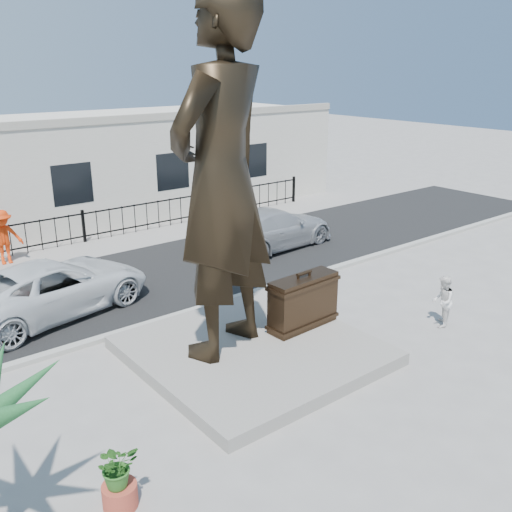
{
  "coord_description": "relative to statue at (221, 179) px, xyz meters",
  "views": [
    {
      "loc": [
        -8.03,
        -8.11,
        6.68
      ],
      "look_at": [
        0.0,
        2.0,
        2.3
      ],
      "focal_mm": 40.0,
      "sensor_mm": 36.0,
      "label": 1
    }
  ],
  "objects": [
    {
      "name": "car_silver",
      "position": [
        6.4,
        5.85,
        -3.54
      ],
      "size": [
        5.39,
        2.52,
        1.52
      ],
      "primitive_type": "imported",
      "rotation": [
        0.0,
        0.0,
        1.65
      ],
      "color": "#A7A9AC",
      "rests_on": "street"
    },
    {
      "name": "plinth",
      "position": [
        0.58,
        -0.35,
        -4.16
      ],
      "size": [
        5.2,
        5.2,
        0.3
      ],
      "primitive_type": "cube",
      "color": "gray",
      "rests_on": "ground"
    },
    {
      "name": "fence",
      "position": [
        1.08,
        10.95,
        -3.71
      ],
      "size": [
        22.0,
        0.1,
        1.2
      ],
      "primitive_type": "cube",
      "color": "black",
      "rests_on": "ground"
    },
    {
      "name": "street",
      "position": [
        1.08,
        6.15,
        -4.3
      ],
      "size": [
        40.0,
        7.0,
        0.01
      ],
      "primitive_type": "cube",
      "color": "black",
      "rests_on": "ground"
    },
    {
      "name": "shrub",
      "position": [
        -4.09,
        -2.9,
        -3.54
      ],
      "size": [
        0.68,
        0.6,
        0.73
      ],
      "primitive_type": "imported",
      "rotation": [
        0.0,
        0.0,
        -0.05
      ],
      "color": "#2C6520",
      "rests_on": "planter"
    },
    {
      "name": "worker",
      "position": [
        -2.07,
        10.22,
        -3.33
      ],
      "size": [
        1.26,
        0.75,
        1.92
      ],
      "primitive_type": "imported",
      "rotation": [
        0.0,
        0.0,
        -0.04
      ],
      "color": "#EB390C",
      "rests_on": "far_sidewalk"
    },
    {
      "name": "statue",
      "position": [
        0.0,
        0.0,
        0.0
      ],
      "size": [
        3.4,
        2.8,
        8.01
      ],
      "primitive_type": "imported",
      "rotation": [
        0.0,
        0.0,
        3.49
      ],
      "color": "black",
      "rests_on": "plinth"
    },
    {
      "name": "planter",
      "position": [
        -4.09,
        -2.9,
        -4.11
      ],
      "size": [
        0.56,
        0.56,
        0.4
      ],
      "primitive_type": "cylinder",
      "color": "#B0402E",
      "rests_on": "ground"
    },
    {
      "name": "suitcase",
      "position": [
        2.2,
        -0.35,
        -3.33
      ],
      "size": [
        1.94,
        0.69,
        1.35
      ],
      "primitive_type": "cube",
      "rotation": [
        0.0,
        0.0,
        0.05
      ],
      "color": "#302114",
      "rests_on": "plinth"
    },
    {
      "name": "building",
      "position": [
        1.08,
        15.15,
        -2.11
      ],
      "size": [
        28.0,
        7.0,
        4.4
      ],
      "primitive_type": "cube",
      "color": "silver",
      "rests_on": "ground"
    },
    {
      "name": "ground",
      "position": [
        1.08,
        -1.85,
        -4.31
      ],
      "size": [
        100.0,
        100.0,
        0.0
      ],
      "primitive_type": "plane",
      "color": "#9E9991",
      "rests_on": "ground"
    },
    {
      "name": "car_white",
      "position": [
        -2.23,
        5.07,
        -3.54
      ],
      "size": [
        5.87,
        3.59,
        1.52
      ],
      "primitive_type": "imported",
      "rotation": [
        0.0,
        0.0,
        1.78
      ],
      "color": "silver",
      "rests_on": "street"
    },
    {
      "name": "curb",
      "position": [
        1.08,
        2.65,
        -4.25
      ],
      "size": [
        40.0,
        0.25,
        0.12
      ],
      "primitive_type": "cube",
      "color": "#A5A399",
      "rests_on": "ground"
    },
    {
      "name": "tourist",
      "position": [
        5.55,
        -2.16,
        -3.6
      ],
      "size": [
        0.86,
        0.81,
        1.4
      ],
      "primitive_type": "imported",
      "rotation": [
        0.0,
        0.0,
        3.69
      ],
      "color": "white",
      "rests_on": "ground"
    },
    {
      "name": "far_sidewalk",
      "position": [
        1.08,
        10.15,
        -4.3
      ],
      "size": [
        40.0,
        2.5,
        0.02
      ],
      "primitive_type": "cube",
      "color": "#9E9991",
      "rests_on": "ground"
    }
  ]
}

